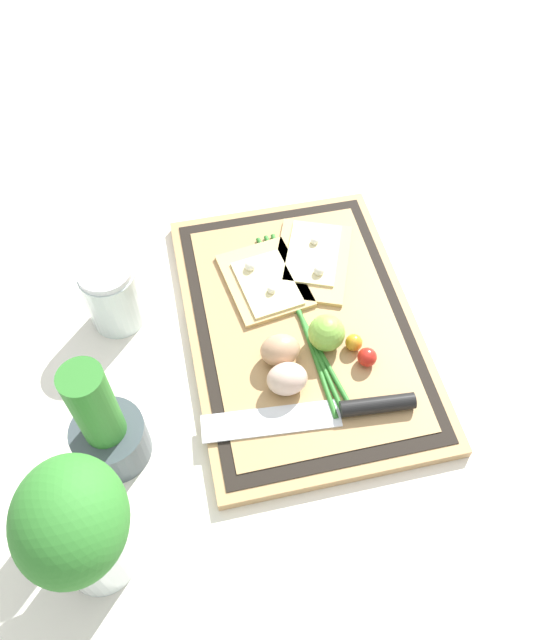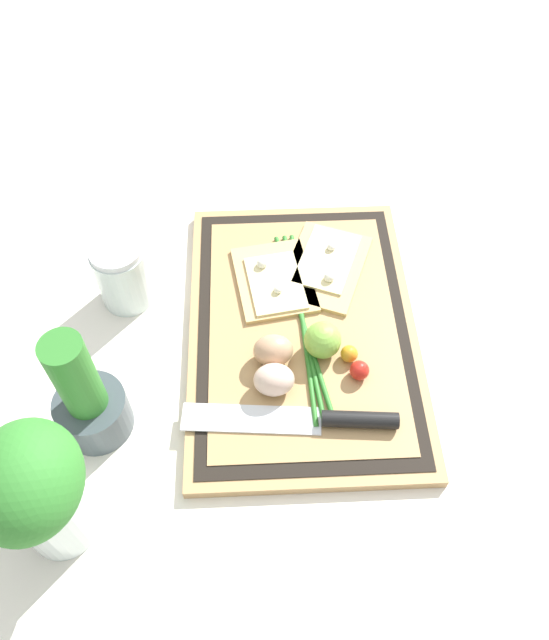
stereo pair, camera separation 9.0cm
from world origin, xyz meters
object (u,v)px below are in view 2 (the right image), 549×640
Objects in this scene: pizza_slice_near at (326,265)px; herb_pot at (87,400)px; pizza_slice_far at (274,280)px; lime at (323,340)px; herb_glass at (35,491)px; knife at (326,419)px; egg_brown at (273,350)px; egg_pink at (274,380)px; sauce_jar at (123,277)px; cherry_tomato_yellow at (349,354)px; cherry_tomato_red at (359,370)px.

herb_pot is at bearing 126.88° from pizza_slice_near.
lime is at bearing -153.99° from pizza_slice_far.
herb_glass is at bearing 142.66° from pizza_slice_far.
knife is 0.12m from egg_brown.
sauce_jar is at bearing 49.96° from egg_pink.
knife is 1.48× the size of herb_pot.
pizza_slice_near is 0.41m from herb_pot.
lime is at bearing -2.52° from knife.
cherry_tomato_yellow is at bearing -145.22° from pizza_slice_far.
egg_pink is at bearing -130.04° from sauce_jar.
lime is 0.47× the size of sauce_jar.
knife is 0.09m from egg_pink.
pizza_slice_near is 0.20m from cherry_tomato_red.
sauce_jar is (-0.00, 0.23, 0.02)m from pizza_slice_far.
pizza_slice_far is at bearing -2.57° from egg_pink.
herb_pot is (-0.25, 0.33, 0.04)m from pizza_slice_near.
herb_glass reaches higher than cherry_tomato_yellow.
knife is 1.40× the size of herb_glass.
pizza_slice_far is at bearing 26.01° from lime.
pizza_slice_far is at bearing -48.34° from herb_pot.
lime is 2.13× the size of cherry_tomato_yellow.
pizza_slice_near is 0.23m from egg_pink.
egg_brown is 0.50× the size of sauce_jar.
herb_pot is at bearing 131.66° from pizza_slice_far.
herb_pot is (-0.05, 0.36, 0.03)m from cherry_tomato_red.
egg_pink reaches higher than pizza_slice_far.
knife is at bearing 174.67° from pizza_slice_near.
sauce_jar is (0.14, 0.22, 0.01)m from egg_brown.
pizza_slice_far is 0.23m from sauce_jar.
pizza_slice_far is 0.20m from cherry_tomato_red.
egg_pink is at bearing 156.98° from pizza_slice_near.
pizza_slice_near is at bearing 7.94° from cherry_tomato_red.
knife is 5.15× the size of egg_brown.
knife is at bearing 156.73° from cherry_tomato_yellow.
herb_pot is 0.15m from herb_glass.
herb_glass is at bearing 115.91° from cherry_tomato_red.
pizza_slice_far is 0.33m from herb_pot.
pizza_slice_near reaches higher than knife.
cherry_tomato_yellow is 0.22× the size of sauce_jar.
egg_pink is at bearing -57.09° from herb_glass.
herb_pot is at bearing 108.63° from egg_brown.
egg_pink is 0.12m from cherry_tomato_red.
sauce_jar is at bearing 63.41° from cherry_tomato_red.
pizza_slice_near is 3.46× the size of egg_pink.
herb_pot is at bearing 106.63° from lime.
egg_brown is 1.00× the size of egg_pink.
sauce_jar is at bearing 95.55° from pizza_slice_near.
sauce_jar is 0.54× the size of herb_glass.
cherry_tomato_yellow is (0.03, 0.01, -0.00)m from cherry_tomato_red.
sauce_jar is at bearing -7.37° from herb_glass.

